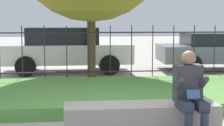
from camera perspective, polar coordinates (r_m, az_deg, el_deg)
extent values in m
cube|color=gray|center=(5.61, 4.50, -8.34)|extent=(2.27, 0.55, 0.42)
cylinder|color=#282D3D|center=(5.14, 11.57, -9.33)|extent=(0.11, 0.11, 0.33)
cube|color=#282D3D|center=(5.28, 10.93, -6.35)|extent=(0.15, 0.42, 0.13)
cylinder|color=#282D3D|center=(5.21, 13.91, -9.17)|extent=(0.11, 0.11, 0.33)
cube|color=#282D3D|center=(5.35, 13.20, -6.24)|extent=(0.15, 0.42, 0.13)
cube|color=#333338|center=(5.46, 11.45, -3.05)|extent=(0.38, 0.24, 0.54)
sphere|color=#8C664C|center=(5.39, 11.61, 0.74)|extent=(0.21, 0.21, 0.21)
cylinder|color=#333338|center=(5.25, 10.21, -3.17)|extent=(0.08, 0.29, 0.24)
cylinder|color=#333338|center=(5.36, 13.72, -3.06)|extent=(0.08, 0.29, 0.24)
cube|color=#335689|center=(5.23, 12.29, -4.71)|extent=(0.18, 0.09, 0.13)
cube|color=#569342|center=(7.81, -0.79, -4.76)|extent=(9.85, 3.21, 0.22)
cylinder|color=#232326|center=(9.74, -1.91, -1.33)|extent=(7.85, 0.03, 0.03)
cylinder|color=#232326|center=(9.65, -1.94, 4.67)|extent=(7.85, 0.03, 0.03)
cylinder|color=#232326|center=(9.83, -16.76, 1.09)|extent=(0.02, 0.02, 1.50)
cylinder|color=#232326|center=(9.74, -13.52, 1.14)|extent=(0.02, 0.02, 1.50)
cylinder|color=#232326|center=(9.69, -10.22, 1.19)|extent=(0.02, 0.02, 1.50)
cylinder|color=#232326|center=(9.67, -6.90, 1.24)|extent=(0.02, 0.02, 1.50)
cylinder|color=#232326|center=(9.67, -3.58, 1.28)|extent=(0.02, 0.02, 1.50)
cylinder|color=#232326|center=(9.72, -0.27, 1.32)|extent=(0.02, 0.02, 1.50)
cylinder|color=#232326|center=(9.79, 3.00, 1.35)|extent=(0.02, 0.02, 1.50)
cylinder|color=#232326|center=(9.90, 6.21, 1.38)|extent=(0.02, 0.02, 1.50)
cylinder|color=#232326|center=(10.03, 9.34, 1.40)|extent=(0.02, 0.02, 1.50)
cylinder|color=#232326|center=(10.20, 12.38, 1.42)|extent=(0.02, 0.02, 1.50)
cylinder|color=#232326|center=(10.39, 15.31, 1.43)|extent=(0.02, 0.02, 1.50)
cube|color=black|center=(12.75, 16.35, 3.55)|extent=(2.51, 1.74, 0.40)
cylinder|color=black|center=(11.62, 12.11, -0.22)|extent=(0.59, 0.23, 0.58)
cylinder|color=black|center=(13.33, 10.17, 0.71)|extent=(0.59, 0.23, 0.58)
cube|color=silver|center=(11.88, -6.77, 1.52)|extent=(3.99, 1.80, 0.59)
cube|color=black|center=(11.84, -7.57, 4.17)|extent=(2.21, 1.56, 0.52)
cylinder|color=black|center=(11.15, -0.38, -0.31)|extent=(0.60, 0.21, 0.60)
cylinder|color=black|center=(12.82, -1.28, 0.62)|extent=(0.60, 0.21, 0.60)
cylinder|color=black|center=(11.13, -13.05, -0.49)|extent=(0.60, 0.21, 0.60)
cylinder|color=black|center=(12.80, -12.29, 0.45)|extent=(0.60, 0.21, 0.60)
cylinder|color=#4C3D28|center=(10.37, -3.16, 4.55)|extent=(0.23, 0.23, 2.55)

